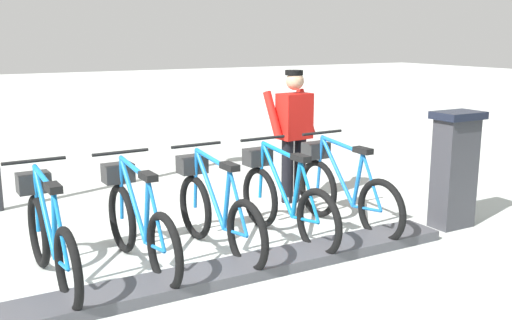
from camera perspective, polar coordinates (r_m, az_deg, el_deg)
ground_plane at (r=5.24m, az=-2.76°, el=-11.33°), size 60.00×60.00×0.00m
dock_rail_base at (r=5.22m, az=-2.76°, el=-10.82°), size 0.44×4.66×0.10m
payment_kiosk at (r=6.73m, az=18.71°, el=-0.71°), size 0.36×0.52×1.28m
bike_docked_0 at (r=6.48m, az=8.45°, el=-2.83°), size 1.72×0.54×1.02m
bike_docked_1 at (r=6.05m, az=2.65°, el=-3.78°), size 1.72×0.54×1.02m
bike_docked_2 at (r=5.70m, az=-3.98°, el=-4.81°), size 1.72×0.54×1.02m
bike_docked_3 at (r=5.43m, az=-11.39°, el=-5.88°), size 1.72×0.54×1.02m
bike_docked_4 at (r=5.26m, az=-19.45°, el=-6.94°), size 1.72×0.54×1.02m
worker_near_rack at (r=7.28m, az=3.69°, el=2.78°), size 0.48×0.65×1.66m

